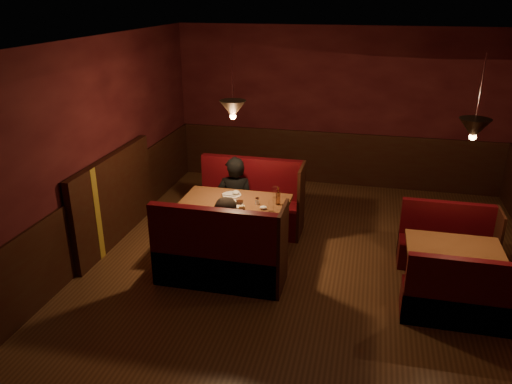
% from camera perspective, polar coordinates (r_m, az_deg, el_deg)
% --- Properties ---
extents(room, '(6.02, 7.02, 2.92)m').
position_cam_1_polar(room, '(6.18, 4.12, -0.73)').
color(room, brown).
rests_on(room, ground).
extents(main_table, '(1.46, 0.89, 1.02)m').
position_cam_1_polar(main_table, '(6.83, -2.32, -2.49)').
color(main_table, brown).
rests_on(main_table, ground).
extents(main_bench_far, '(1.61, 0.57, 1.10)m').
position_cam_1_polar(main_bench_far, '(7.67, -0.54, -1.75)').
color(main_bench_far, '#49090B').
rests_on(main_bench_far, ground).
extents(main_bench_near, '(1.61, 0.57, 1.10)m').
position_cam_1_polar(main_bench_near, '(6.23, -4.18, -7.71)').
color(main_bench_near, '#49090B').
rests_on(main_bench_near, ground).
extents(second_table, '(1.10, 0.70, 0.62)m').
position_cam_1_polar(second_table, '(6.48, 21.54, -7.02)').
color(second_table, brown).
rests_on(second_table, ground).
extents(second_bench_far, '(1.21, 0.45, 0.87)m').
position_cam_1_polar(second_bench_far, '(7.14, 20.90, -5.83)').
color(second_bench_far, '#49090B').
rests_on(second_bench_far, ground).
extents(second_bench_near, '(1.21, 0.45, 0.87)m').
position_cam_1_polar(second_bench_near, '(6.01, 22.30, -11.52)').
color(second_bench_near, '#49090B').
rests_on(second_bench_near, ground).
extents(diner_a, '(0.63, 0.46, 1.57)m').
position_cam_1_polar(diner_a, '(7.33, -2.42, 0.78)').
color(diner_a, black).
rests_on(diner_a, ground).
extents(diner_b, '(0.84, 0.74, 1.45)m').
position_cam_1_polar(diner_b, '(6.18, -3.07, -4.03)').
color(diner_b, '#3F342E').
rests_on(diner_b, ground).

